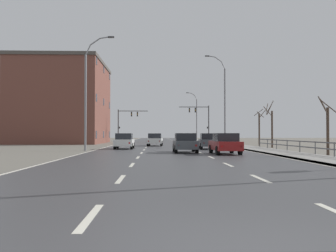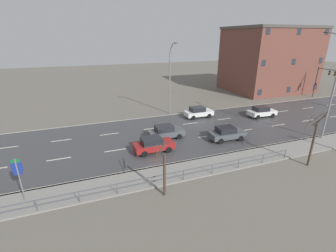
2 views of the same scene
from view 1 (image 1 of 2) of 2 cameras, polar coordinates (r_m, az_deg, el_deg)
ground_plane at (r=52.57m, az=-0.54°, el=-2.97°), size 160.00×160.00×0.12m
road_asphalt_strip at (r=64.55m, az=-0.77°, el=-2.59°), size 14.00×120.00×0.03m
sidewalk_right at (r=65.25m, az=6.66°, el=-2.52°), size 3.00×120.00×0.12m
guardrail at (r=25.63m, az=23.62°, el=-2.97°), size 0.07×29.47×1.00m
street_lamp_midground at (r=46.58m, az=8.86°, el=3.89°), size 2.65×0.24×11.63m
street_lamp_distant at (r=78.84m, az=4.48°, el=1.44°), size 2.43×0.24×10.64m
street_lamp_left_bank at (r=33.31m, az=-12.70°, el=4.93°), size 2.67×0.24×10.44m
traffic_signal_right at (r=62.62m, az=5.36°, el=1.41°), size 5.27×0.36×6.45m
traffic_signal_left at (r=63.05m, az=-6.73°, el=1.01°), size 5.24×0.36×5.77m
car_mid_centre at (r=44.65m, az=-2.09°, el=-2.17°), size 2.00×4.19×1.57m
car_near_left at (r=26.89m, az=9.07°, el=-2.77°), size 1.94×4.15×1.57m
car_far_right at (r=35.96m, az=-6.97°, el=-2.38°), size 1.84×4.10×1.57m
car_near_right at (r=28.85m, az=2.73°, el=-2.68°), size 1.86×4.11×1.57m
car_distant at (r=35.52m, az=6.49°, el=-2.40°), size 1.99×4.18×1.57m
brick_building at (r=60.50m, az=-16.40°, el=3.57°), size 13.41×16.75×13.08m
bare_tree_near at (r=27.85m, az=24.05°, el=-0.29°), size 1.02×1.05×4.25m
bare_tree_mid at (r=40.94m, az=16.15°, el=0.01°), size 1.21×1.74×5.24m
bare_tree_far at (r=46.75m, az=14.35°, el=-0.29°), size 1.27×1.35×4.72m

